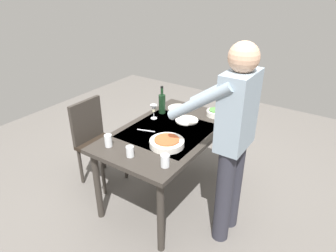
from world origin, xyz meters
name	(u,v)px	position (x,y,z in m)	size (l,w,h in m)	color
ground_plane	(168,194)	(0.00, 0.00, 0.00)	(6.00, 6.00, 0.00)	#66605B
dining_table	(168,139)	(0.00, 0.00, 0.67)	(1.39, 0.84, 0.76)	#332D28
chair_near	(95,137)	(0.20, -0.80, 0.53)	(0.40, 0.40, 0.91)	black
person_server	(233,136)	(0.12, 0.68, 0.96)	(0.42, 0.61, 1.69)	#2D2D38
wine_bottle	(162,103)	(-0.31, -0.28, 0.87)	(0.07, 0.07, 0.30)	black
wine_glass_left	(154,109)	(-0.14, -0.27, 0.86)	(0.07, 0.07, 0.15)	white
water_cup_near_left	(130,151)	(0.54, -0.01, 0.80)	(0.06, 0.06, 0.09)	silver
water_cup_near_right	(165,161)	(0.50, 0.31, 0.80)	(0.07, 0.07, 0.10)	silver
water_cup_far_left	(108,141)	(0.52, -0.26, 0.81)	(0.06, 0.06, 0.11)	silver
serving_bowl_pasta	(167,142)	(0.24, 0.15, 0.79)	(0.30, 0.30, 0.07)	white
side_bowl_salad	(215,113)	(-0.56, 0.22, 0.79)	(0.18, 0.18, 0.07)	white
dinner_plate_near	(187,120)	(-0.28, 0.04, 0.76)	(0.23, 0.23, 0.01)	white
dinner_plate_far	(178,108)	(-0.49, -0.20, 0.76)	(0.23, 0.23, 0.01)	white
table_fork	(146,131)	(0.12, -0.17, 0.76)	(0.01, 0.18, 0.01)	silver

